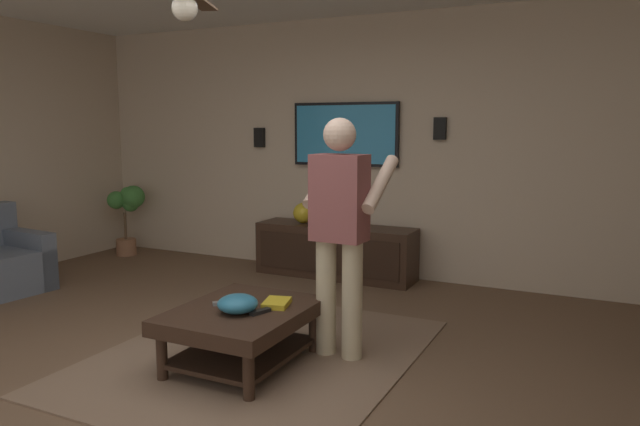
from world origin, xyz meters
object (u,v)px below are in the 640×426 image
Objects in this scene: coffee_table at (242,323)px; wall_speaker_right at (260,137)px; tv at (345,134)px; bowl at (238,304)px; media_console at (335,251)px; wall_speaker_left at (440,129)px; vase_round at (303,213)px; remote_grey at (224,303)px; remote_white at (275,301)px; remote_black at (260,312)px; book at (277,303)px; potted_plant_tall at (128,208)px; person_standing at (340,224)px.

wall_speaker_right is (2.68, 1.51, 1.16)m from coffee_table.
tv is 4.55× the size of bowl.
media_console is 1.66m from wall_speaker_left.
wall_speaker_left is (0.26, -1.39, 0.90)m from vase_round.
tv is 5.41× the size of wall_speaker_left.
remote_grey reaches higher than coffee_table.
bowl is at bearing -174.92° from remote_white.
remote_black is 0.19m from book.
tv reaches higher than coffee_table.
coffee_table is at bearing 167.74° from wall_speaker_left.
remote_white is 2.42m from vase_round.
coffee_table is 0.59× the size of media_console.
media_console is 2.55m from remote_black.
media_console reaches higher than coffee_table.
remote_black is at bearing -125.11° from potted_plant_tall.
tv is at bearing -56.17° from vase_round.
coffee_table is 2.96m from tv.
potted_plant_tall reaches higher than bowl.
media_console is 2.57m from bowl.
book is at bearing 15.08° from media_console.
media_console is at bearing -87.72° from potted_plant_tall.
bowl reaches higher than book.
remote_white is at bearing 169.83° from wall_speaker_left.
tv is 7.93× the size of remote_white.
potted_plant_tall is 4.02m from book.
coffee_table is 3.02m from wall_speaker_left.
bowl reaches higher than remote_black.
remote_grey is at bearing -82.71° from book.
tv is 5.41× the size of book.
potted_plant_tall is at bearing -78.39° from remote_grey.
coffee_table is at bearing 133.71° from person_standing.
vase_round is at bearing -172.07° from book.
vase_round is (2.47, 0.98, 0.25)m from remote_black.
tv is 2.99m from remote_black.
vase_round is (2.42, 0.81, 0.36)m from coffee_table.
bowl is 0.32m from remote_white.
vase_round is at bearing -110.62° from wall_speaker_right.
wall_speaker_right is (0.36, -1.69, 0.87)m from potted_plant_tall.
tv is at bearing 90.74° from wall_speaker_left.
person_standing reaches higher than potted_plant_tall.
tv reaches higher than media_console.
remote_grey is at bearing -153.04° from wall_speaker_right.
wall_speaker_left is 2.09m from wall_speaker_right.
wall_speaker_right is at bearing -103.32° from media_console.
wall_speaker_right is (0.26, 0.70, 0.79)m from vase_round.
book is at bearing -51.30° from coffee_table.
potted_plant_tall is (-0.35, 2.76, -0.92)m from tv.
vase_round is at bearing -87.59° from potted_plant_tall.
tv is 2.89m from remote_grey.
person_standing is 7.45× the size of vase_round.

